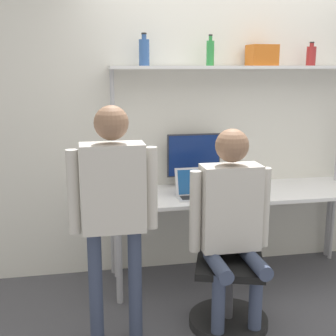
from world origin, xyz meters
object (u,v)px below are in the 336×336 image
cell_phone (226,194)px  person_standing (113,198)px  laptop (197,189)px  bottle_blue (144,52)px  person_seated (232,213)px  monitor (194,159)px  bottle_red (311,56)px  bottle_green (210,52)px  storage_box (262,55)px  office_chair (229,285)px

cell_phone → person_standing: size_ratio=0.09×
laptop → bottle_blue: size_ratio=1.32×
cell_phone → person_seated: person_seated is taller
monitor → bottle_red: size_ratio=2.36×
bottle_green → bottle_blue: bearing=180.0°
person_seated → bottle_red: (1.00, 0.93, 1.06)m
monitor → storage_box: storage_box is taller
office_chair → storage_box: (0.54, 0.89, 1.60)m
person_standing → bottle_blue: 1.38m
laptop → office_chair: size_ratio=0.36×
bottle_green → bottle_red: bottle_green is taller
laptop → person_standing: bearing=-135.8°
person_standing → bottle_green: bearing=47.5°
monitor → bottle_red: bearing=-0.8°
person_standing → monitor: bearing=52.2°
monitor → person_standing: size_ratio=0.30×
monitor → office_chair: bearing=-87.5°
cell_phone → office_chair: office_chair is taller
bottle_red → storage_box: bottle_red is taller
laptop → person_seated: 0.67m
office_chair → person_seated: (-0.01, -0.04, 0.55)m
cell_phone → person_standing: person_standing is taller
bottle_green → bottle_blue: 0.55m
office_chair → bottle_green: bottle_green is taller
monitor → bottle_green: bearing=-6.7°
monitor → bottle_green: (0.12, -0.01, 0.89)m
bottle_blue → storage_box: bottle_blue is taller
bottle_green → bottle_blue: bottle_blue is taller
bottle_red → person_seated: bearing=-136.8°
monitor → storage_box: 1.04m
cell_phone → office_chair: 0.80m
cell_phone → laptop: bearing=179.0°
office_chair → bottle_blue: 1.91m
laptop → bottle_red: 1.53m
cell_phone → bottle_green: bearing=106.0°
office_chair → bottle_blue: bearing=117.5°
office_chair → person_seated: 0.55m
storage_box → person_seated: bearing=-120.4°
monitor → laptop: 0.35m
bottle_green → storage_box: (0.45, 0.00, -0.02)m
laptop → person_seated: (0.07, -0.66, 0.00)m
person_seated → bottle_blue: size_ratio=5.49×
person_seated → cell_phone: bearing=75.0°
person_seated → bottle_blue: (-0.45, 0.93, 1.08)m
office_chair → person_seated: person_seated is taller
monitor → cell_phone: (0.20, -0.29, -0.25)m
office_chair → bottle_red: bottle_red is taller
monitor → storage_box: size_ratio=2.12×
office_chair → bottle_red: (0.98, 0.89, 1.60)m
monitor → bottle_red: 1.34m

